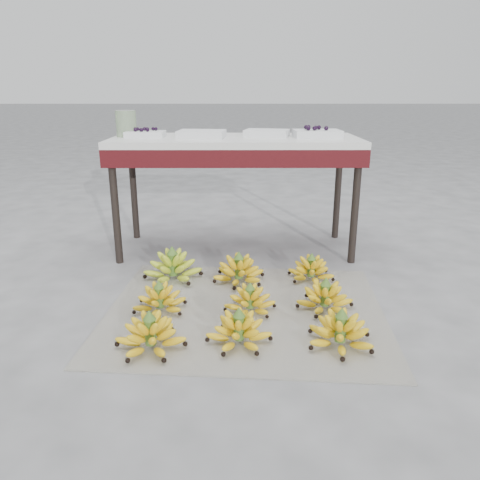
{
  "coord_description": "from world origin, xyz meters",
  "views": [
    {
      "loc": [
        -0.07,
        -1.93,
        0.97
      ],
      "look_at": [
        -0.06,
        0.31,
        0.25
      ],
      "focal_mm": 35.0,
      "sensor_mm": 36.0,
      "label": 1
    }
  ],
  "objects_px": {
    "bunch_front_center": "(239,331)",
    "bunch_mid_left": "(160,300)",
    "bunch_back_center": "(239,271)",
    "glass_jar": "(126,124)",
    "tray_far_left": "(145,134)",
    "tray_far_right": "(317,133)",
    "bunch_mid_right": "(325,298)",
    "tray_left": "(202,134)",
    "tray_right": "(267,133)",
    "bunch_back_right": "(311,270)",
    "bunch_front_right": "(340,333)",
    "bunch_front_left": "(151,335)",
    "newspaper_mat": "(245,311)",
    "bunch_mid_center": "(250,301)",
    "vendor_table": "(235,151)",
    "bunch_back_left": "(173,268)"
  },
  "relations": [
    {
      "from": "vendor_table",
      "to": "tray_far_left",
      "type": "distance_m",
      "value": 0.54
    },
    {
      "from": "vendor_table",
      "to": "bunch_mid_left",
      "type": "bearing_deg",
      "value": -111.19
    },
    {
      "from": "bunch_front_left",
      "to": "bunch_mid_left",
      "type": "distance_m",
      "value": 0.33
    },
    {
      "from": "bunch_mid_right",
      "to": "bunch_back_center",
      "type": "height_order",
      "value": "bunch_back_center"
    },
    {
      "from": "glass_jar",
      "to": "bunch_front_center",
      "type": "bearing_deg",
      "value": -60.94
    },
    {
      "from": "bunch_front_right",
      "to": "glass_jar",
      "type": "distance_m",
      "value": 1.77
    },
    {
      "from": "bunch_mid_right",
      "to": "tray_right",
      "type": "bearing_deg",
      "value": 101.23
    },
    {
      "from": "bunch_front_right",
      "to": "tray_right",
      "type": "xyz_separation_m",
      "value": [
        -0.23,
        1.22,
        0.66
      ]
    },
    {
      "from": "tray_right",
      "to": "bunch_front_left",
      "type": "bearing_deg",
      "value": -112.41
    },
    {
      "from": "vendor_table",
      "to": "tray_right",
      "type": "distance_m",
      "value": 0.21
    },
    {
      "from": "bunch_front_right",
      "to": "tray_left",
      "type": "height_order",
      "value": "tray_left"
    },
    {
      "from": "newspaper_mat",
      "to": "bunch_back_right",
      "type": "xyz_separation_m",
      "value": [
        0.35,
        0.36,
        0.05
      ]
    },
    {
      "from": "bunch_mid_right",
      "to": "tray_left",
      "type": "relative_size",
      "value": 0.94
    },
    {
      "from": "bunch_front_left",
      "to": "bunch_back_right",
      "type": "relative_size",
      "value": 1.05
    },
    {
      "from": "glass_jar",
      "to": "bunch_back_right",
      "type": "bearing_deg",
      "value": -27.51
    },
    {
      "from": "bunch_back_center",
      "to": "tray_far_right",
      "type": "height_order",
      "value": "tray_far_right"
    },
    {
      "from": "bunch_front_center",
      "to": "bunch_front_right",
      "type": "height_order",
      "value": "bunch_front_right"
    },
    {
      "from": "newspaper_mat",
      "to": "tray_right",
      "type": "distance_m",
      "value": 1.16
    },
    {
      "from": "bunch_front_right",
      "to": "vendor_table",
      "type": "height_order",
      "value": "vendor_table"
    },
    {
      "from": "bunch_front_right",
      "to": "bunch_mid_left",
      "type": "bearing_deg",
      "value": 161.45
    },
    {
      "from": "bunch_mid_center",
      "to": "tray_far_right",
      "type": "distance_m",
      "value": 1.17
    },
    {
      "from": "bunch_front_left",
      "to": "tray_far_left",
      "type": "bearing_deg",
      "value": 114.21
    },
    {
      "from": "bunch_front_center",
      "to": "tray_far_left",
      "type": "distance_m",
      "value": 1.44
    },
    {
      "from": "tray_far_left",
      "to": "tray_right",
      "type": "bearing_deg",
      "value": 3.38
    },
    {
      "from": "bunch_front_center",
      "to": "bunch_back_center",
      "type": "relative_size",
      "value": 0.78
    },
    {
      "from": "bunch_mid_right",
      "to": "bunch_back_left",
      "type": "distance_m",
      "value": 0.83
    },
    {
      "from": "bunch_mid_right",
      "to": "bunch_back_right",
      "type": "height_order",
      "value": "bunch_mid_right"
    },
    {
      "from": "bunch_mid_left",
      "to": "bunch_back_right",
      "type": "relative_size",
      "value": 0.79
    },
    {
      "from": "bunch_back_center",
      "to": "tray_right",
      "type": "height_order",
      "value": "tray_right"
    },
    {
      "from": "bunch_front_left",
      "to": "bunch_mid_right",
      "type": "bearing_deg",
      "value": 39.39
    },
    {
      "from": "bunch_mid_right",
      "to": "tray_far_right",
      "type": "xyz_separation_m",
      "value": [
        0.06,
        0.84,
        0.66
      ]
    },
    {
      "from": "bunch_front_center",
      "to": "glass_jar",
      "type": "xyz_separation_m",
      "value": [
        -0.67,
        1.2,
        0.71
      ]
    },
    {
      "from": "newspaper_mat",
      "to": "glass_jar",
      "type": "height_order",
      "value": "glass_jar"
    },
    {
      "from": "tray_far_left",
      "to": "bunch_mid_left",
      "type": "bearing_deg",
      "value": -77.74
    },
    {
      "from": "bunch_mid_right",
      "to": "tray_right",
      "type": "relative_size",
      "value": 0.93
    },
    {
      "from": "tray_left",
      "to": "tray_right",
      "type": "bearing_deg",
      "value": 9.61
    },
    {
      "from": "bunch_front_center",
      "to": "bunch_back_right",
      "type": "bearing_deg",
      "value": 61.44
    },
    {
      "from": "bunch_mid_center",
      "to": "tray_right",
      "type": "height_order",
      "value": "tray_right"
    },
    {
      "from": "bunch_front_right",
      "to": "bunch_back_center",
      "type": "bearing_deg",
      "value": 125.12
    },
    {
      "from": "bunch_front_center",
      "to": "bunch_mid_center",
      "type": "xyz_separation_m",
      "value": [
        0.05,
        0.28,
        -0.0
      ]
    },
    {
      "from": "bunch_front_left",
      "to": "tray_far_right",
      "type": "relative_size",
      "value": 1.19
    },
    {
      "from": "bunch_front_right",
      "to": "tray_right",
      "type": "relative_size",
      "value": 0.98
    },
    {
      "from": "glass_jar",
      "to": "vendor_table",
      "type": "bearing_deg",
      "value": -3.0
    },
    {
      "from": "glass_jar",
      "to": "bunch_back_center",
      "type": "bearing_deg",
      "value": -40.66
    },
    {
      "from": "bunch_front_center",
      "to": "tray_far_right",
      "type": "relative_size",
      "value": 0.96
    },
    {
      "from": "bunch_mid_left",
      "to": "bunch_back_right",
      "type": "distance_m",
      "value": 0.83
    },
    {
      "from": "bunch_back_center",
      "to": "tray_right",
      "type": "distance_m",
      "value": 0.89
    },
    {
      "from": "bunch_front_center",
      "to": "bunch_mid_left",
      "type": "xyz_separation_m",
      "value": [
        -0.36,
        0.29,
        -0.0
      ]
    },
    {
      "from": "bunch_mid_center",
      "to": "vendor_table",
      "type": "bearing_deg",
      "value": 108.15
    },
    {
      "from": "bunch_back_center",
      "to": "glass_jar",
      "type": "height_order",
      "value": "glass_jar"
    }
  ]
}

